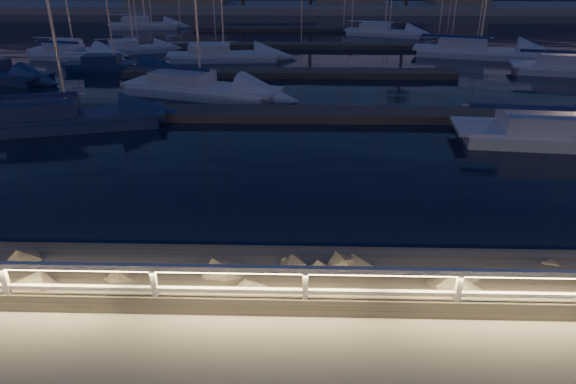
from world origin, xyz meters
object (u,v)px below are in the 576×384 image
object	(u,v)px
sailboat_c	(197,87)
sailboat_f	(112,64)
sailboat_b	(63,117)
sailboat_d	(567,132)
sailboat_i	(132,48)
sailboat_m	(143,24)
sailboat_l	(475,51)
sailboat_e	(72,51)
sailboat_g	(221,55)
sailboat_k	(383,31)
guard_rail	(251,279)
sailboat_j	(73,54)

from	to	relation	value
sailboat_c	sailboat_f	world-z (taller)	sailboat_c
sailboat_b	sailboat_d	xyz separation A→B (m)	(22.25, -1.61, -0.01)
sailboat_i	sailboat_m	distance (m)	17.04
sailboat_l	sailboat_e	bearing A→B (deg)	-161.95
sailboat_f	sailboat_b	bearing A→B (deg)	-85.31
sailboat_c	sailboat_g	world-z (taller)	sailboat_c
sailboat_l	sailboat_m	xyz separation A→B (m)	(-31.79, 17.68, -0.00)
sailboat_k	sailboat_m	size ratio (longest dim) A/B	1.02
sailboat_f	sailboat_k	bearing A→B (deg)	35.56
guard_rail	sailboat_l	world-z (taller)	sailboat_l
sailboat_k	sailboat_b	bearing A→B (deg)	-100.15
sailboat_j	sailboat_f	bearing A→B (deg)	-26.38
sailboat_j	sailboat_e	bearing A→B (deg)	128.64
sailboat_f	sailboat_l	distance (m)	27.85
sailboat_m	guard_rail	bearing A→B (deg)	-78.43
guard_rail	sailboat_d	distance (m)	17.57
sailboat_b	sailboat_k	xyz separation A→B (m)	(19.17, 32.05, -0.04)
guard_rail	sailboat_d	bearing A→B (deg)	46.02
sailboat_b	sailboat_i	bearing A→B (deg)	83.14
guard_rail	sailboat_l	size ratio (longest dim) A/B	2.57
sailboat_c	sailboat_k	bearing A→B (deg)	79.77
sailboat_g	sailboat_c	bearing A→B (deg)	-95.00
sailboat_g	sailboat_i	bearing A→B (deg)	150.77
sailboat_c	sailboat_f	bearing A→B (deg)	154.21
sailboat_d	sailboat_j	size ratio (longest dim) A/B	1.34
sailboat_l	sailboat_m	world-z (taller)	sailboat_l
sailboat_j	sailboat_m	distance (m)	19.84
sailboat_i	sailboat_l	size ratio (longest dim) A/B	0.63
sailboat_i	sailboat_k	size ratio (longest dim) A/B	0.79
sailboat_d	sailboat_m	bearing A→B (deg)	132.98
sailboat_f	sailboat_m	distance (m)	24.26
sailboat_l	sailboat_g	bearing A→B (deg)	-156.52
sailboat_l	sailboat_i	bearing A→B (deg)	-165.14
sailboat_f	sailboat_m	bearing A→B (deg)	95.80
sailboat_k	sailboat_i	bearing A→B (deg)	-132.37
sailboat_b	sailboat_l	size ratio (longest dim) A/B	0.86
sailboat_i	sailboat_m	bearing A→B (deg)	79.16
sailboat_e	sailboat_k	world-z (taller)	sailboat_k
sailboat_d	sailboat_g	bearing A→B (deg)	138.73
sailboat_b	sailboat_g	size ratio (longest dim) A/B	1.01
sailboat_b	sailboat_i	distance (m)	20.95
sailboat_c	guard_rail	bearing A→B (deg)	-57.70
sailboat_b	sailboat_f	bearing A→B (deg)	84.30
sailboat_e	sailboat_i	size ratio (longest dim) A/B	1.14
sailboat_i	sailboat_k	world-z (taller)	sailboat_k
sailboat_c	sailboat_l	bearing A→B (deg)	52.55
sailboat_f	sailboat_j	bearing A→B (deg)	133.18
sailboat_j	sailboat_m	bearing A→B (deg)	105.68
sailboat_c	sailboat_j	world-z (taller)	sailboat_c
sailboat_d	sailboat_k	world-z (taller)	sailboat_d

